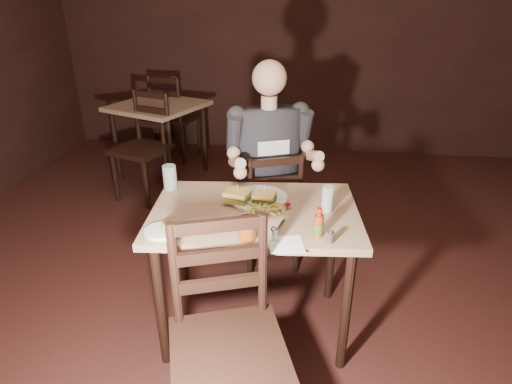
# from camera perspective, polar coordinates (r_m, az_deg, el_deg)

# --- Properties ---
(room_shell) EXTENTS (7.00, 7.00, 7.00)m
(room_shell) POSITION_cam_1_polar(r_m,az_deg,el_deg) (1.68, 8.51, 11.29)
(room_shell) COLOR black
(room_shell) RESTS_ON ground
(main_table) EXTENTS (1.13, 0.81, 0.77)m
(main_table) POSITION_cam_1_polar(r_m,az_deg,el_deg) (2.26, -0.17, -4.55)
(main_table) COLOR tan
(main_table) RESTS_ON ground
(bg_table) EXTENTS (1.04, 1.04, 0.77)m
(bg_table) POSITION_cam_1_polar(r_m,az_deg,el_deg) (4.51, -12.87, 10.27)
(bg_table) COLOR tan
(bg_table) RESTS_ON ground
(chair_far) EXTENTS (0.54, 0.56, 0.88)m
(chair_far) POSITION_cam_1_polar(r_m,az_deg,el_deg) (2.95, 1.52, -2.18)
(chair_far) COLOR black
(chair_far) RESTS_ON ground
(chair_near) EXTENTS (0.60, 0.62, 0.99)m
(chair_near) POSITION_cam_1_polar(r_m,az_deg,el_deg) (1.82, -3.70, -20.45)
(chair_near) COLOR black
(chair_near) RESTS_ON ground
(bg_chair_far) EXTENTS (0.56, 0.59, 0.97)m
(bg_chair_far) POSITION_cam_1_polar(r_m,az_deg,el_deg) (5.06, -10.60, 9.79)
(bg_chair_far) COLOR black
(bg_chair_far) RESTS_ON ground
(bg_chair_near) EXTENTS (0.58, 0.61, 0.97)m
(bg_chair_near) POSITION_cam_1_polar(r_m,az_deg,el_deg) (4.08, -15.14, 5.58)
(bg_chair_near) COLOR black
(bg_chair_near) RESTS_ON ground
(diner) EXTENTS (0.69, 0.62, 0.98)m
(diner) POSITION_cam_1_polar(r_m,az_deg,el_deg) (2.71, 1.93, 6.83)
(diner) COLOR #2B2A2F
(diner) RESTS_ON chair_far
(dinner_plate) EXTENTS (0.33, 0.33, 0.02)m
(dinner_plate) POSITION_cam_1_polar(r_m,az_deg,el_deg) (2.31, 0.34, -0.98)
(dinner_plate) COLOR white
(dinner_plate) RESTS_ON main_table
(sandwich_left) EXTENTS (0.15, 0.13, 0.11)m
(sandwich_left) POSITION_cam_1_polar(r_m,az_deg,el_deg) (2.24, -2.48, -0.05)
(sandwich_left) COLOR tan
(sandwich_left) RESTS_ON dinner_plate
(sandwich_right) EXTENTS (0.13, 0.11, 0.10)m
(sandwich_right) POSITION_cam_1_polar(r_m,az_deg,el_deg) (2.22, 1.12, -0.38)
(sandwich_right) COLOR tan
(sandwich_right) RESTS_ON dinner_plate
(fries_pile) EXTENTS (0.27, 0.20, 0.04)m
(fries_pile) POSITION_cam_1_polar(r_m,az_deg,el_deg) (2.16, 1.12, -2.07)
(fries_pile) COLOR #E6D162
(fries_pile) RESTS_ON dinner_plate
(ketchup_dollop) EXTENTS (0.05, 0.05, 0.01)m
(ketchup_dollop) POSITION_cam_1_polar(r_m,az_deg,el_deg) (2.22, 4.07, -1.68)
(ketchup_dollop) COLOR maroon
(ketchup_dollop) RESTS_ON dinner_plate
(glass_left) EXTENTS (0.08, 0.08, 0.14)m
(glass_left) POSITION_cam_1_polar(r_m,az_deg,el_deg) (2.47, -11.41, 1.91)
(glass_left) COLOR silver
(glass_left) RESTS_ON main_table
(glass_right) EXTENTS (0.07, 0.07, 0.14)m
(glass_right) POSITION_cam_1_polar(r_m,az_deg,el_deg) (2.20, 9.51, -0.90)
(glass_right) COLOR silver
(glass_right) RESTS_ON main_table
(hot_sauce) EXTENTS (0.05, 0.05, 0.14)m
(hot_sauce) POSITION_cam_1_polar(r_m,az_deg,el_deg) (1.97, 8.39, -4.00)
(hot_sauce) COLOR brown
(hot_sauce) RESTS_ON main_table
(salt_shaker) EXTENTS (0.04, 0.04, 0.06)m
(salt_shaker) POSITION_cam_1_polar(r_m,az_deg,el_deg) (1.95, 2.38, -5.63)
(salt_shaker) COLOR white
(salt_shaker) RESTS_ON main_table
(pepper_shaker) EXTENTS (0.03, 0.03, 0.06)m
(pepper_shaker) POSITION_cam_1_polar(r_m,az_deg,el_deg) (1.95, 9.89, -5.93)
(pepper_shaker) COLOR #38332D
(pepper_shaker) RESTS_ON main_table
(syrup_dispenser) EXTENTS (0.09, 0.09, 0.11)m
(syrup_dispenser) POSITION_cam_1_polar(r_m,az_deg,el_deg) (1.93, -1.21, -4.95)
(syrup_dispenser) COLOR brown
(syrup_dispenser) RESTS_ON main_table
(napkin) EXTENTS (0.18, 0.17, 0.00)m
(napkin) POSITION_cam_1_polar(r_m,az_deg,el_deg) (1.93, 4.03, -6.96)
(napkin) COLOR white
(napkin) RESTS_ON main_table
(knife) EXTENTS (0.02, 0.20, 0.00)m
(knife) POSITION_cam_1_polar(r_m,az_deg,el_deg) (1.97, 1.82, -6.05)
(knife) COLOR silver
(knife) RESTS_ON napkin
(fork) EXTENTS (0.05, 0.17, 0.01)m
(fork) POSITION_cam_1_polar(r_m,az_deg,el_deg) (2.04, 3.05, -4.76)
(fork) COLOR silver
(fork) RESTS_ON napkin
(side_plate) EXTENTS (0.17, 0.17, 0.01)m
(side_plate) POSITION_cam_1_polar(r_m,az_deg,el_deg) (2.06, -12.50, -5.20)
(side_plate) COLOR white
(side_plate) RESTS_ON main_table
(bread_roll) EXTENTS (0.12, 0.10, 0.07)m
(bread_roll) POSITION_cam_1_polar(r_m,az_deg,el_deg) (2.00, -11.02, -4.67)
(bread_roll) COLOR tan
(bread_roll) RESTS_ON side_plate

